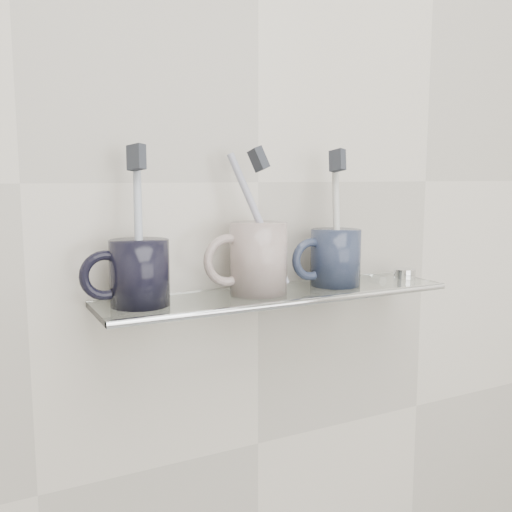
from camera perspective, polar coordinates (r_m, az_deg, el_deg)
wall_back at (r=0.83m, az=0.22°, el=7.39°), size 2.50×0.00×2.50m
shelf_glass at (r=0.79m, az=2.28°, el=-3.87°), size 0.50×0.12×0.01m
shelf_rail at (r=0.74m, az=4.39°, el=-4.65°), size 0.50×0.01×0.01m
bracket_left at (r=0.76m, az=-13.49°, el=-5.40°), size 0.02×0.03×0.02m
bracket_right at (r=0.95m, az=12.00°, el=-2.74°), size 0.02×0.03×0.02m
mug_left at (r=0.72m, az=-11.56°, el=-1.66°), size 0.08×0.08×0.08m
mug_left_handle at (r=0.71m, az=-14.89°, el=-1.90°), size 0.06×0.01×0.06m
toothbrush_left at (r=0.71m, az=-11.69°, el=3.15°), size 0.02×0.04×0.19m
bristles_left at (r=0.71m, az=-11.88°, el=9.63°), size 0.02×0.03×0.03m
mug_center at (r=0.77m, az=0.25°, el=-0.21°), size 0.10×0.10×0.10m
mug_center_handle at (r=0.75m, az=-2.81°, el=-0.43°), size 0.07×0.01×0.07m
toothbrush_center at (r=0.77m, az=0.25°, el=3.68°), size 0.07×0.05×0.18m
bristles_center at (r=0.77m, az=0.25°, el=9.66°), size 0.02×0.03×0.04m
mug_right at (r=0.84m, az=7.96°, el=-0.14°), size 0.09×0.09×0.08m
mug_right_handle at (r=0.82m, az=5.51°, el=-0.33°), size 0.06×0.01×0.06m
toothbrush_right at (r=0.83m, az=8.03°, el=3.94°), size 0.03×0.05×0.19m
bristles_right at (r=0.83m, az=8.14°, el=9.45°), size 0.02×0.03×0.03m
chrome_cap at (r=0.93m, az=14.64°, el=-1.69°), size 0.03×0.03×0.01m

